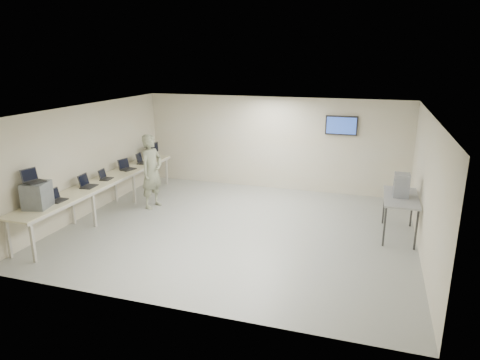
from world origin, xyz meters
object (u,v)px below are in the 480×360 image
(workbench, at_px, (105,182))
(equipment_box, at_px, (37,195))
(side_table, at_px, (401,199))
(soldier, at_px, (152,171))

(workbench, xyz_separation_m, equipment_box, (-0.06, -2.22, 0.34))
(equipment_box, distance_m, side_table, 7.83)
(equipment_box, height_order, soldier, soldier)
(equipment_box, xyz_separation_m, soldier, (0.99, 3.02, -0.18))
(side_table, bearing_deg, equipment_box, -157.91)
(equipment_box, relative_size, soldier, 0.27)
(equipment_box, height_order, side_table, equipment_box)
(soldier, distance_m, side_table, 6.26)
(workbench, bearing_deg, equipment_box, -91.62)
(equipment_box, bearing_deg, workbench, 74.42)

